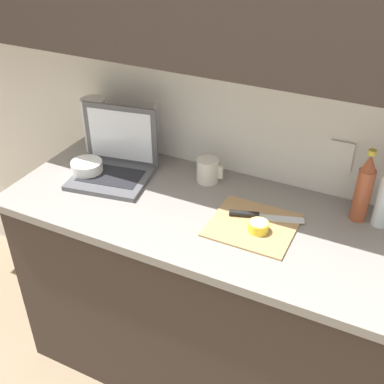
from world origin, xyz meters
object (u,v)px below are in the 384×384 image
at_px(knife, 253,215).
at_px(bottle_oil_tall, 364,189).
at_px(lemon_half_cut, 258,226).
at_px(paper_towel_roll, 95,125).
at_px(laptop, 115,160).
at_px(cutting_board, 253,225).
at_px(bowl_white, 87,169).
at_px(measuring_cup, 208,170).

bearing_deg(knife, bottle_oil_tall, 8.46).
height_order(lemon_half_cut, bottle_oil_tall, bottle_oil_tall).
bearing_deg(paper_towel_roll, laptop, -37.03).
relative_size(cutting_board, paper_towel_roll, 1.23).
distance_m(laptop, cutting_board, 0.66).
bearing_deg(knife, bowl_white, 163.29).
bearing_deg(knife, measuring_cup, 129.29).
height_order(cutting_board, paper_towel_roll, paper_towel_roll).
bearing_deg(cutting_board, lemon_half_cut, -42.21).
xyz_separation_m(laptop, bottle_oil_tall, (0.98, 0.12, 0.07)).
relative_size(cutting_board, measuring_cup, 2.66).
xyz_separation_m(lemon_half_cut, paper_towel_roll, (-0.88, 0.27, 0.10)).
relative_size(measuring_cup, bowl_white, 0.87).
relative_size(bottle_oil_tall, bowl_white, 2.19).
height_order(cutting_board, measuring_cup, measuring_cup).
distance_m(bottle_oil_tall, paper_towel_roll, 1.18).
height_order(bottle_oil_tall, paper_towel_roll, bottle_oil_tall).
relative_size(bowl_white, paper_towel_roll, 0.53).
height_order(cutting_board, bottle_oil_tall, bottle_oil_tall).
bearing_deg(lemon_half_cut, paper_towel_roll, 162.95).
bearing_deg(paper_towel_roll, bottle_oil_tall, -1.31).
xyz_separation_m(bottle_oil_tall, measuring_cup, (-0.61, -0.00, -0.08)).
bearing_deg(laptop, paper_towel_roll, 133.22).
bearing_deg(laptop, knife, -13.97).
bearing_deg(cutting_board, laptop, 172.01).
height_order(knife, bottle_oil_tall, bottle_oil_tall).
bearing_deg(bottle_oil_tall, knife, -153.58).
distance_m(cutting_board, lemon_half_cut, 0.05).
bearing_deg(bottle_oil_tall, laptop, -172.75).
xyz_separation_m(knife, bottle_oil_tall, (0.34, 0.17, 0.11)).
height_order(cutting_board, knife, knife).
bearing_deg(bowl_white, knife, 1.24).
height_order(lemon_half_cut, measuring_cup, measuring_cup).
relative_size(lemon_half_cut, paper_towel_roll, 0.29).
height_order(laptop, measuring_cup, laptop).
bearing_deg(cutting_board, knife, 107.63).
relative_size(laptop, measuring_cup, 3.15).
bearing_deg(lemon_half_cut, bottle_oil_tall, 38.88).
height_order(laptop, paper_towel_roll, laptop).
bearing_deg(cutting_board, measuring_cup, 142.36).
bearing_deg(cutting_board, bottle_oil_tall, 33.11).
bearing_deg(lemon_half_cut, bowl_white, 175.94).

